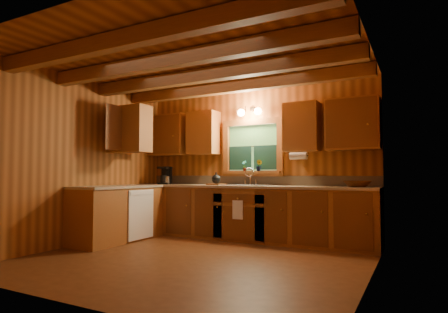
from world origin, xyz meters
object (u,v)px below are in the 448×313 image
object	(u,v)px
coffee_maker	(165,176)
sink	(246,188)
cutting_board	(216,184)
wicker_basket	(357,184)

from	to	relation	value
coffee_maker	sink	bearing A→B (deg)	-11.97
cutting_board	wicker_basket	world-z (taller)	wicker_basket
coffee_maker	cutting_board	distance (m)	1.12
sink	cutting_board	xyz separation A→B (m)	(-0.54, -0.08, 0.06)
sink	coffee_maker	xyz separation A→B (m)	(-1.65, -0.04, 0.21)
wicker_basket	coffee_maker	bearing A→B (deg)	-179.81
wicker_basket	cutting_board	bearing A→B (deg)	-178.69
cutting_board	wicker_basket	bearing A→B (deg)	6.66
sink	cutting_board	size ratio (longest dim) A/B	2.85
cutting_board	coffee_maker	bearing A→B (deg)	-176.80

